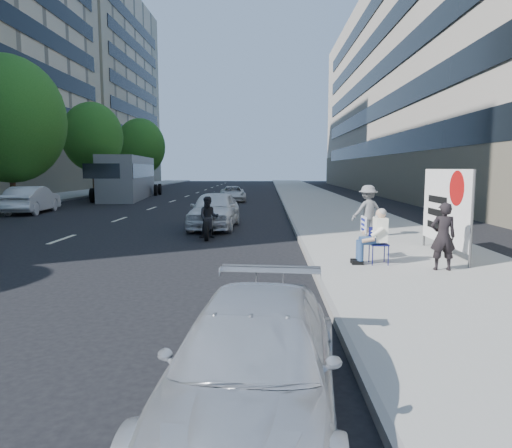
{
  "coord_description": "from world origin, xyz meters",
  "views": [
    {
      "loc": [
        0.39,
        -6.97,
        2.36
      ],
      "look_at": [
        0.16,
        2.42,
        1.22
      ],
      "focal_mm": 32.0,
      "sensor_mm": 36.0,
      "label": 1
    }
  ],
  "objects_px": {
    "seated_protester": "(374,233)",
    "white_sedan_near": "(215,210)",
    "motorcycle": "(209,220)",
    "protest_banner": "(445,207)",
    "jogger": "(368,211)",
    "bus": "(129,178)",
    "parked_sedan": "(254,362)",
    "pedestrian_woman": "(443,236)",
    "white_sedan_far": "(233,194)",
    "white_sedan_mid": "(32,200)"
  },
  "relations": [
    {
      "from": "seated_protester",
      "to": "white_sedan_near",
      "type": "distance_m",
      "value": 8.8
    },
    {
      "from": "white_sedan_near",
      "to": "motorcycle",
      "type": "relative_size",
      "value": 2.11
    },
    {
      "from": "seated_protester",
      "to": "protest_banner",
      "type": "relative_size",
      "value": 0.43
    },
    {
      "from": "jogger",
      "to": "bus",
      "type": "relative_size",
      "value": 0.14
    },
    {
      "from": "jogger",
      "to": "parked_sedan",
      "type": "distance_m",
      "value": 11.33
    },
    {
      "from": "seated_protester",
      "to": "parked_sedan",
      "type": "relative_size",
      "value": 0.34
    },
    {
      "from": "protest_banner",
      "to": "white_sedan_near",
      "type": "relative_size",
      "value": 0.71
    },
    {
      "from": "pedestrian_woman",
      "to": "parked_sedan",
      "type": "relative_size",
      "value": 0.38
    },
    {
      "from": "protest_banner",
      "to": "white_sedan_far",
      "type": "height_order",
      "value": "protest_banner"
    },
    {
      "from": "jogger",
      "to": "parked_sedan",
      "type": "height_order",
      "value": "jogger"
    },
    {
      "from": "seated_protester",
      "to": "pedestrian_woman",
      "type": "xyz_separation_m",
      "value": [
        1.34,
        -0.64,
        0.02
      ]
    },
    {
      "from": "white_sedan_near",
      "to": "jogger",
      "type": "bearing_deg",
      "value": -28.61
    },
    {
      "from": "white_sedan_near",
      "to": "pedestrian_woman",
      "type": "bearing_deg",
      "value": -51.92
    },
    {
      "from": "jogger",
      "to": "motorcycle",
      "type": "distance_m",
      "value": 5.31
    },
    {
      "from": "white_sedan_mid",
      "to": "bus",
      "type": "height_order",
      "value": "bus"
    },
    {
      "from": "bus",
      "to": "motorcycle",
      "type": "bearing_deg",
      "value": -73.73
    },
    {
      "from": "white_sedan_far",
      "to": "seated_protester",
      "type": "bearing_deg",
      "value": -83.18
    },
    {
      "from": "motorcycle",
      "to": "bus",
      "type": "relative_size",
      "value": 0.17
    },
    {
      "from": "protest_banner",
      "to": "pedestrian_woman",
      "type": "bearing_deg",
      "value": -111.78
    },
    {
      "from": "parked_sedan",
      "to": "protest_banner",
      "type": "bearing_deg",
      "value": 63.68
    },
    {
      "from": "protest_banner",
      "to": "white_sedan_far",
      "type": "xyz_separation_m",
      "value": [
        -7.03,
        21.33,
        -0.86
      ]
    },
    {
      "from": "motorcycle",
      "to": "bus",
      "type": "xyz_separation_m",
      "value": [
        -9.0,
        20.73,
        1.0
      ]
    },
    {
      "from": "seated_protester",
      "to": "bus",
      "type": "bearing_deg",
      "value": 117.8
    },
    {
      "from": "seated_protester",
      "to": "parked_sedan",
      "type": "bearing_deg",
      "value": -111.98
    },
    {
      "from": "protest_banner",
      "to": "motorcycle",
      "type": "xyz_separation_m",
      "value": [
        -6.51,
        3.75,
        -0.76
      ]
    },
    {
      "from": "jogger",
      "to": "white_sedan_far",
      "type": "distance_m",
      "value": 19.0
    },
    {
      "from": "bus",
      "to": "parked_sedan",
      "type": "bearing_deg",
      "value": -78.47
    },
    {
      "from": "white_sedan_near",
      "to": "white_sedan_far",
      "type": "distance_m",
      "value": 14.91
    },
    {
      "from": "seated_protester",
      "to": "parked_sedan",
      "type": "distance_m",
      "value": 6.99
    },
    {
      "from": "white_sedan_mid",
      "to": "protest_banner",
      "type": "bearing_deg",
      "value": 138.66
    },
    {
      "from": "jogger",
      "to": "motorcycle",
      "type": "xyz_separation_m",
      "value": [
        -5.27,
        0.51,
        -0.36
      ]
    },
    {
      "from": "white_sedan_near",
      "to": "white_sedan_mid",
      "type": "relative_size",
      "value": 0.99
    },
    {
      "from": "seated_protester",
      "to": "protest_banner",
      "type": "distance_m",
      "value": 2.36
    },
    {
      "from": "white_sedan_mid",
      "to": "bus",
      "type": "relative_size",
      "value": 0.35
    },
    {
      "from": "protest_banner",
      "to": "bus",
      "type": "xyz_separation_m",
      "value": [
        -15.51,
        24.48,
        0.23
      ]
    },
    {
      "from": "seated_protester",
      "to": "pedestrian_woman",
      "type": "relative_size",
      "value": 0.88
    },
    {
      "from": "pedestrian_woman",
      "to": "parked_sedan",
      "type": "bearing_deg",
      "value": 59.74
    },
    {
      "from": "motorcycle",
      "to": "jogger",
      "type": "bearing_deg",
      "value": -9.98
    },
    {
      "from": "jogger",
      "to": "white_sedan_mid",
      "type": "xyz_separation_m",
      "value": [
        -15.82,
        9.07,
        -0.27
      ]
    },
    {
      "from": "protest_banner",
      "to": "bus",
      "type": "bearing_deg",
      "value": 122.35
    },
    {
      "from": "seated_protester",
      "to": "motorcycle",
      "type": "distance_m",
      "value": 6.6
    },
    {
      "from": "pedestrian_woman",
      "to": "white_sedan_far",
      "type": "relative_size",
      "value": 0.38
    },
    {
      "from": "white_sedan_near",
      "to": "motorcycle",
      "type": "height_order",
      "value": "white_sedan_near"
    },
    {
      "from": "white_sedan_mid",
      "to": "seated_protester",
      "type": "bearing_deg",
      "value": 132.77
    },
    {
      "from": "seated_protester",
      "to": "bus",
      "type": "relative_size",
      "value": 0.11
    },
    {
      "from": "seated_protester",
      "to": "bus",
      "type": "distance_m",
      "value": 28.91
    },
    {
      "from": "protest_banner",
      "to": "white_sedan_mid",
      "type": "relative_size",
      "value": 0.7
    },
    {
      "from": "white_sedan_mid",
      "to": "jogger",
      "type": "bearing_deg",
      "value": 144.65
    },
    {
      "from": "white_sedan_mid",
      "to": "pedestrian_woman",
      "type": "bearing_deg",
      "value": 133.88
    },
    {
      "from": "protest_banner",
      "to": "white_sedan_far",
      "type": "bearing_deg",
      "value": 108.25
    }
  ]
}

